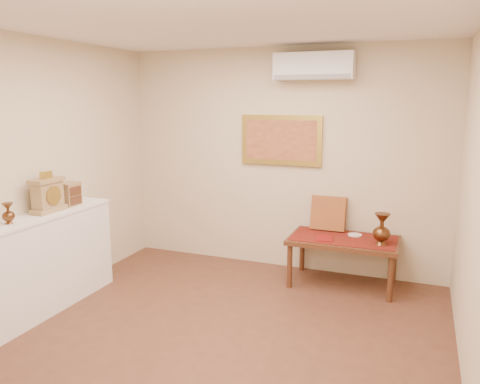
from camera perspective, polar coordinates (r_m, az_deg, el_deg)
The scene contains 16 objects.
floor at distance 4.17m, azimuth -4.52°, elevation -18.74°, with size 4.50×4.50×0.00m, color brown.
ceiling at distance 3.67m, azimuth -5.20°, elevation 20.89°, with size 4.50×4.50×0.00m, color white.
wall_back at distance 5.77m, azimuth 5.06°, elevation 3.88°, with size 4.00×0.02×2.70m, color beige.
wall_left at distance 4.90m, azimuth -26.34°, elevation 1.46°, with size 0.02×4.50×2.70m, color beige.
brass_urn_small at distance 4.68m, azimuth -26.44°, elevation -2.03°, with size 0.11×0.11×0.25m, color brown, non-canonical shape.
table_cloth at distance 5.40m, azimuth 12.52°, elevation -5.50°, with size 1.14×0.59×0.01m, color maroon.
brass_urn_tall at distance 5.20m, azimuth 16.92°, elevation -3.94°, with size 0.19×0.19×0.42m, color brown, non-canonical shape.
plate at distance 5.51m, azimuth 13.83°, elevation -5.10°, with size 0.16×0.16×0.01m, color silver.
menu at distance 5.31m, azimuth 10.26°, elevation -5.57°, with size 0.18×0.25×0.01m, color maroon.
cushion at distance 5.64m, azimuth 10.72°, elevation -2.55°, with size 0.40×0.10×0.40m, color maroon.
display_ledge at distance 4.98m, azimuth -24.11°, elevation -8.43°, with size 0.37×2.02×0.98m.
mantel_clock at distance 5.00m, azimuth -22.39°, elevation -0.32°, with size 0.17×0.36×0.41m.
wooden_chest at distance 5.25m, azimuth -20.02°, elevation -0.22°, with size 0.16×0.21×0.24m.
low_table at distance 5.42m, azimuth 12.49°, elevation -6.20°, with size 1.20×0.70×0.55m.
painting at distance 5.72m, azimuth 5.03°, elevation 6.33°, with size 1.00×0.06×0.60m.
ac_unit at distance 5.51m, azimuth 9.00°, elevation 14.90°, with size 0.90×0.25×0.30m.
Camera 1 is at (1.60, -3.24, 2.08)m, focal length 35.00 mm.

